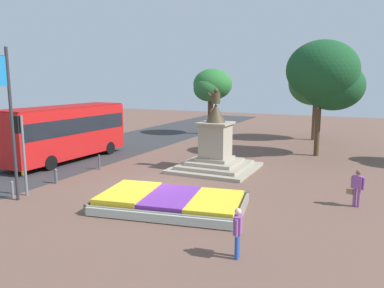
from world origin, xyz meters
The scene contains 15 objects.
ground_plane centered at (0.00, 0.00, 0.00)m, with size 86.46×86.46×0.00m, color brown.
street_asphalt_strip centered at (-9.34, 0.00, 0.01)m, with size 7.61×75.65×0.01m, color #333335.
flower_planter centered at (1.81, -1.95, 0.27)m, with size 6.65×4.60×0.60m.
statue_monument centered at (1.01, 5.24, 1.12)m, with size 4.64×4.64×4.82m.
traffic_light_near_crossing centered at (-5.09, -3.26, 2.55)m, with size 0.42×0.31×3.71m.
banner_pole centered at (-4.79, -3.92, 3.51)m, with size 0.14×0.63×6.66m.
city_bus centered at (-8.83, 3.38, 2.06)m, with size 2.70×9.16×3.60m.
pedestrian_with_handbag centered at (8.87, 1.62, 0.88)m, with size 0.69×0.40×1.58m.
pedestrian_near_planter centered at (5.82, -4.98, 0.90)m, with size 0.28×0.56×1.57m.
kerb_bollard_mid_a centered at (-5.24, -3.80, 0.42)m, with size 0.13×0.13×0.80m.
kerb_bollard_mid_b centered at (-5.28, -1.15, 0.42)m, with size 0.17×0.17×0.79m.
kerb_bollard_north centered at (-5.24, 2.26, 0.47)m, with size 0.12×0.12×0.91m.
park_tree_far_left centered at (4.81, 19.48, 4.84)m, with size 4.90×4.69×6.85m.
park_tree_behind_statue centered at (-4.71, 18.40, 4.70)m, with size 3.70×4.08×6.36m.
park_tree_far_right centered at (6.33, 12.36, 5.64)m, with size 5.17×5.10×7.94m.
Camera 1 is at (9.10, -15.06, 5.29)m, focal length 35.00 mm.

